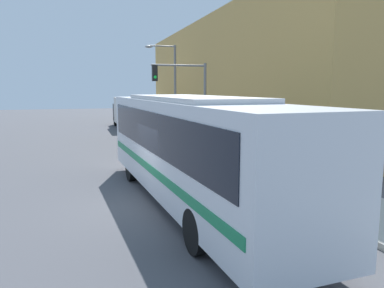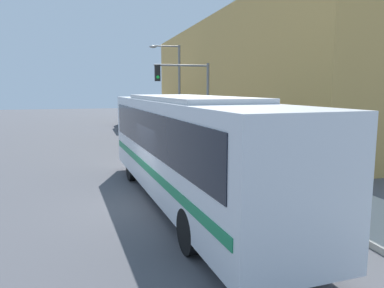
{
  "view_description": "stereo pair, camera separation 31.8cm",
  "coord_description": "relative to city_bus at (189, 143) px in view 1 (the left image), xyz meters",
  "views": [
    {
      "loc": [
        -1.95,
        -11.23,
        3.65
      ],
      "look_at": [
        2.28,
        2.72,
        1.48
      ],
      "focal_mm": 35.0,
      "sensor_mm": 36.0,
      "label": 1
    },
    {
      "loc": [
        -1.65,
        -11.32,
        3.65
      ],
      "look_at": [
        2.28,
        2.72,
        1.48
      ],
      "focal_mm": 35.0,
      "sensor_mm": 36.0,
      "label": 2
    }
  ],
  "objects": [
    {
      "name": "ground_plane",
      "position": [
        -1.28,
        0.28,
        -1.98
      ],
      "size": [
        120.0,
        120.0,
        0.0
      ],
      "primitive_type": "plane",
      "color": "#515156"
    },
    {
      "name": "sidewalk",
      "position": [
        4.62,
        20.28,
        -1.9
      ],
      "size": [
        2.8,
        70.0,
        0.16
      ],
      "color": "#B7B2A8",
      "rests_on": "ground_plane"
    },
    {
      "name": "building_facade",
      "position": [
        9.01,
        18.06,
        2.5
      ],
      "size": [
        6.0,
        33.55,
        8.95
      ],
      "color": "tan",
      "rests_on": "ground_plane"
    },
    {
      "name": "city_bus",
      "position": [
        0.0,
        0.0,
        0.0
      ],
      "size": [
        3.23,
        12.37,
        3.42
      ],
      "rotation": [
        0.0,
        0.0,
        0.06
      ],
      "color": "silver",
      "rests_on": "ground_plane"
    },
    {
      "name": "delivery_truck",
      "position": [
        1.2,
        24.25,
        -0.43
      ],
      "size": [
        2.28,
        7.07,
        2.83
      ],
      "color": "silver",
      "rests_on": "ground_plane"
    },
    {
      "name": "fire_hydrant",
      "position": [
        3.82,
        4.47,
        -1.42
      ],
      "size": [
        0.22,
        0.3,
        0.79
      ],
      "color": "red",
      "rests_on": "sidewalk"
    },
    {
      "name": "traffic_light_pole",
      "position": [
        2.8,
        10.12,
        1.6
      ],
      "size": [
        3.28,
        0.35,
        4.94
      ],
      "color": "slate",
      "rests_on": "sidewalk"
    },
    {
      "name": "parking_meter",
      "position": [
        3.82,
        8.6,
        -0.9
      ],
      "size": [
        0.14,
        0.14,
        1.35
      ],
      "color": "slate",
      "rests_on": "sidewalk"
    },
    {
      "name": "street_lamp",
      "position": [
        3.75,
        17.6,
        2.23
      ],
      "size": [
        2.42,
        0.28,
        6.78
      ],
      "color": "slate",
      "rests_on": "sidewalk"
    }
  ]
}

